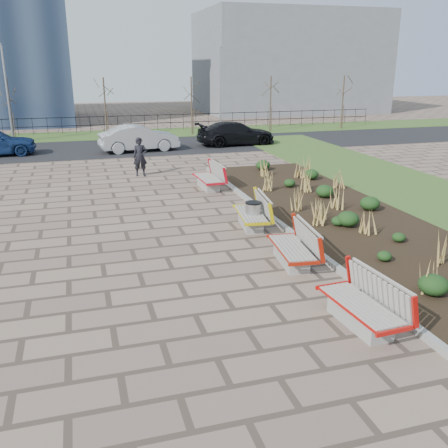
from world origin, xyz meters
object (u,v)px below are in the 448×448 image
object	(u,v)px
bench_d	(208,177)
pedestrian	(140,157)
bench_b	(291,245)
lamp_east	(220,91)
bench_c	(251,212)
litter_bin	(253,215)
bench_a	(361,302)
car_black	(236,133)
car_silver	(139,138)
lamp_west	(7,95)

from	to	relation	value
bench_d	pedestrian	xyz separation A→B (m)	(-2.34, 3.27, 0.38)
bench_b	lamp_east	xyz separation A→B (m)	(5.00, 24.01, 2.54)
bench_c	litter_bin	world-z (taller)	bench_c
bench_a	bench_d	distance (m)	11.76
bench_a	car_black	world-z (taller)	car_black
car_black	bench_d	bearing A→B (deg)	153.92
bench_d	litter_bin	distance (m)	5.40
lamp_east	car_black	bearing A→B (deg)	-94.71
litter_bin	car_black	world-z (taller)	car_black
litter_bin	car_black	bearing A→B (deg)	74.17
bench_a	bench_b	xyz separation A→B (m)	(0.00, 3.32, 0.00)
bench_b	bench_d	size ratio (longest dim) A/B	1.00
bench_a	car_black	distance (m)	22.87
bench_c	car_silver	world-z (taller)	car_silver
pedestrian	car_silver	distance (m)	6.74
bench_d	lamp_west	xyz separation A→B (m)	(-9.00, 15.57, 2.54)
pedestrian	lamp_east	size ratio (longest dim) A/B	0.29
bench_b	car_black	bearing A→B (deg)	83.04
bench_c	litter_bin	size ratio (longest dim) A/B	2.56
bench_a	bench_d	xyz separation A→B (m)	(0.00, 11.76, 0.00)
bench_c	litter_bin	distance (m)	0.16
bench_b	lamp_east	world-z (taller)	lamp_east
bench_c	lamp_west	size ratio (longest dim) A/B	0.35
car_black	car_silver	bearing A→B (deg)	93.61
bench_b	car_silver	xyz separation A→B (m)	(-1.56, 18.40, 0.27)
bench_b	pedestrian	xyz separation A→B (m)	(-2.34, 11.71, 0.38)
bench_b	car_silver	world-z (taller)	car_silver
car_silver	car_black	size ratio (longest dim) A/B	0.92
bench_a	car_black	bearing A→B (deg)	74.41
car_silver	lamp_west	xyz separation A→B (m)	(-7.44, 5.61, 2.27)
car_black	lamp_west	world-z (taller)	lamp_west
bench_c	bench_a	bearing A→B (deg)	-82.26
bench_d	car_silver	xyz separation A→B (m)	(-1.56, 9.96, 0.27)
car_silver	pedestrian	bearing A→B (deg)	166.73
bench_a	lamp_east	world-z (taller)	lamp_east
bench_d	car_silver	distance (m)	10.08
lamp_east	bench_c	bearing A→B (deg)	-103.49
bench_d	car_black	world-z (taller)	car_black
car_black	bench_a	bearing A→B (deg)	165.67
car_silver	lamp_east	bearing A→B (deg)	-56.04
bench_a	car_silver	size ratio (longest dim) A/B	0.46
pedestrian	bench_a	bearing A→B (deg)	-77.80
litter_bin	lamp_east	world-z (taller)	lamp_east
bench_c	lamp_west	distance (m)	22.85
bench_d	lamp_east	bearing A→B (deg)	70.27
lamp_east	lamp_west	bearing A→B (deg)	180.00
car_black	lamp_west	size ratio (longest dim) A/B	0.82
bench_c	car_silver	bearing A→B (deg)	103.57
bench_c	lamp_east	bearing A→B (deg)	84.26
bench_b	lamp_east	distance (m)	24.66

